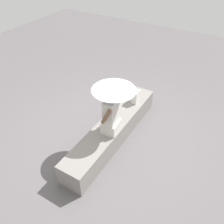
% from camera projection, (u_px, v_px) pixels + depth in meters
% --- Properties ---
extents(ground_plane, '(14.00, 14.00, 0.00)m').
position_uv_depth(ground_plane, '(113.00, 138.00, 4.89)').
color(ground_plane, '#605B5E').
extents(stone_bench, '(2.82, 0.50, 0.43)m').
position_uv_depth(stone_bench, '(113.00, 131.00, 4.76)').
color(stone_bench, gray).
rests_on(stone_bench, ground).
extents(person_seated, '(0.49, 0.32, 0.90)m').
position_uv_depth(person_seated, '(111.00, 114.00, 4.20)').
color(person_seated, beige).
rests_on(person_seated, stone_bench).
extents(parasol, '(0.76, 0.76, 1.06)m').
position_uv_depth(parasol, '(114.00, 85.00, 3.92)').
color(parasol, '#B7B7BC').
rests_on(parasol, stone_bench).
extents(handbag_black, '(0.21, 0.16, 0.29)m').
position_uv_depth(handbag_black, '(136.00, 96.00, 5.08)').
color(handbag_black, silver).
rests_on(handbag_black, stone_bench).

